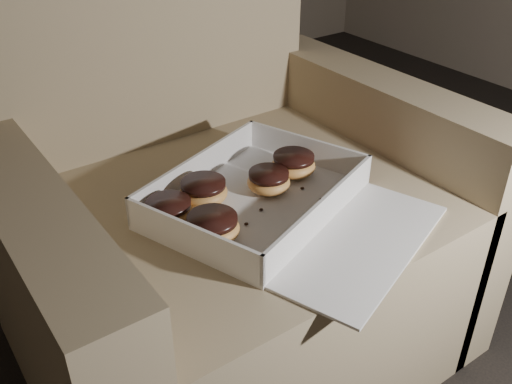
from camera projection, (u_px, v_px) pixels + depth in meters
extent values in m
cube|color=#897C57|center=(239.00, 270.00, 1.16)|extent=(0.67, 0.67, 0.39)
cube|color=#897C57|center=(149.00, 18.00, 1.14)|extent=(0.67, 0.13, 0.49)
cube|color=#897C57|center=(55.00, 322.00, 0.94)|extent=(0.11, 0.67, 0.52)
cube|color=#897C57|center=(371.00, 188.00, 1.30)|extent=(0.11, 0.67, 0.52)
cube|color=silver|center=(256.00, 204.00, 1.00)|extent=(0.43, 0.37, 0.01)
cube|color=silver|center=(197.00, 168.00, 1.04)|extent=(0.33, 0.13, 0.05)
cube|color=silver|center=(323.00, 212.00, 0.92)|extent=(0.33, 0.13, 0.05)
cube|color=silver|center=(191.00, 239.00, 0.86)|extent=(0.10, 0.25, 0.05)
cube|color=silver|center=(307.00, 150.00, 1.10)|extent=(0.10, 0.25, 0.05)
cube|color=#D9577C|center=(308.00, 149.00, 1.11)|extent=(0.09, 0.25, 0.05)
cube|color=silver|center=(364.00, 244.00, 0.90)|extent=(0.38, 0.26, 0.01)
ellipsoid|color=gold|center=(269.00, 182.00, 1.02)|extent=(0.08, 0.08, 0.04)
cylinder|color=black|center=(269.00, 174.00, 1.01)|extent=(0.07, 0.07, 0.01)
ellipsoid|color=gold|center=(204.00, 192.00, 0.98)|extent=(0.08, 0.08, 0.04)
cylinder|color=black|center=(203.00, 184.00, 0.97)|extent=(0.08, 0.08, 0.01)
ellipsoid|color=gold|center=(293.00, 165.00, 1.07)|extent=(0.08, 0.08, 0.04)
cylinder|color=black|center=(294.00, 157.00, 1.06)|extent=(0.08, 0.08, 0.01)
ellipsoid|color=gold|center=(213.00, 229.00, 0.89)|extent=(0.09, 0.09, 0.04)
cylinder|color=black|center=(212.00, 219.00, 0.88)|extent=(0.08, 0.08, 0.01)
ellipsoid|color=gold|center=(169.00, 212.00, 0.93)|extent=(0.08, 0.08, 0.04)
cylinder|color=black|center=(168.00, 204.00, 0.92)|extent=(0.07, 0.07, 0.01)
ellipsoid|color=black|center=(261.00, 210.00, 0.97)|extent=(0.01, 0.01, 0.00)
ellipsoid|color=black|center=(321.00, 199.00, 1.00)|extent=(0.01, 0.01, 0.00)
ellipsoid|color=black|center=(246.00, 224.00, 0.93)|extent=(0.01, 0.01, 0.00)
ellipsoid|color=black|center=(302.00, 188.00, 1.03)|extent=(0.01, 0.01, 0.00)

